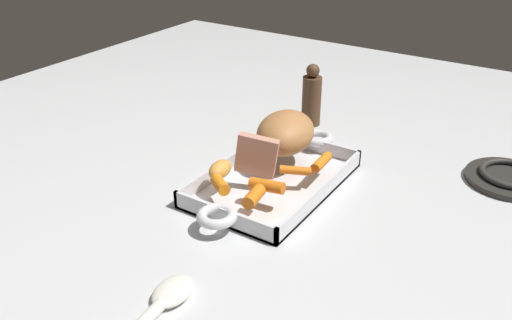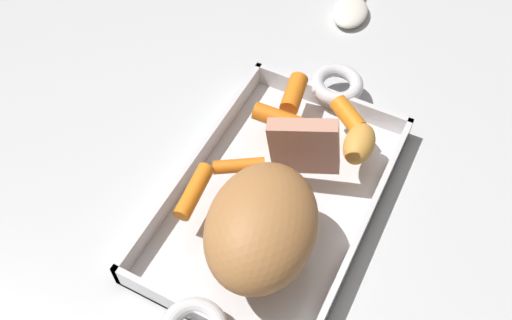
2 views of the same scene
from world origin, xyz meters
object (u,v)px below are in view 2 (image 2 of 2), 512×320
at_px(baby_carrot_northwest, 241,163).
at_px(potato_halved, 359,144).
at_px(roast_slice_thick, 304,147).
at_px(baby_carrot_center_right, 348,115).
at_px(baby_carrot_southwest, 280,119).
at_px(baby_carrot_long, 194,191).
at_px(baby_carrot_center_left, 294,94).
at_px(roasting_dish, 275,198).
at_px(pork_roast, 261,226).

xyz_separation_m(baby_carrot_northwest, potato_halved, (0.07, -0.10, 0.01)).
bearing_deg(roast_slice_thick, baby_carrot_center_right, -13.38).
bearing_deg(baby_carrot_northwest, roast_slice_thick, -62.78).
xyz_separation_m(baby_carrot_southwest, baby_carrot_long, (-0.12, 0.04, -0.00)).
relative_size(roast_slice_thick, baby_carrot_center_left, 1.43).
height_order(roast_slice_thick, baby_carrot_northwest, roast_slice_thick).
xyz_separation_m(roast_slice_thick, baby_carrot_northwest, (-0.03, 0.06, -0.03)).
bearing_deg(potato_halved, baby_carrot_southwest, 92.40).
relative_size(roasting_dish, baby_carrot_center_right, 9.39).
relative_size(baby_carrot_center_left, baby_carrot_long, 0.80).
distance_m(roast_slice_thick, baby_carrot_center_right, 0.09).
distance_m(pork_roast, potato_halved, 0.16).
bearing_deg(roast_slice_thick, baby_carrot_center_left, 30.30).
height_order(pork_roast, potato_halved, pork_roast).
distance_m(baby_carrot_center_right, potato_halved, 0.04).
xyz_separation_m(roasting_dish, baby_carrot_southwest, (0.08, 0.03, 0.04)).
height_order(roasting_dish, baby_carrot_southwest, baby_carrot_southwest).
distance_m(roast_slice_thick, potato_halved, 0.07).
relative_size(pork_roast, roast_slice_thick, 1.95).
height_order(roasting_dish, baby_carrot_long, baby_carrot_long).
xyz_separation_m(baby_carrot_center_right, baby_carrot_northwest, (-0.11, 0.08, -0.00)).
relative_size(roasting_dish, baby_carrot_center_left, 8.25).
xyz_separation_m(baby_carrot_southwest, potato_halved, (0.00, -0.09, 0.00)).
xyz_separation_m(pork_roast, roast_slice_thick, (0.10, 0.00, -0.00)).
height_order(baby_carrot_southwest, potato_halved, potato_halved).
bearing_deg(pork_roast, baby_carrot_long, 77.38).
bearing_deg(baby_carrot_southwest, pork_roast, -160.97).
bearing_deg(baby_carrot_southwest, baby_carrot_long, 163.75).
xyz_separation_m(baby_carrot_northwest, baby_carrot_southwest, (0.07, -0.01, 0.00)).
relative_size(pork_roast, potato_halved, 2.54).
relative_size(roasting_dish, baby_carrot_long, 6.56).
relative_size(baby_carrot_center_left, baby_carrot_northwest, 0.90).
xyz_separation_m(pork_roast, potato_halved, (0.15, -0.04, -0.02)).
xyz_separation_m(roast_slice_thick, baby_carrot_southwest, (0.04, 0.05, -0.02)).
height_order(pork_roast, baby_carrot_center_right, pork_roast).
xyz_separation_m(roasting_dish, baby_carrot_northwest, (0.00, 0.04, 0.03)).
distance_m(baby_carrot_southwest, baby_carrot_long, 0.13).
xyz_separation_m(baby_carrot_center_left, baby_carrot_northwest, (-0.11, 0.01, -0.00)).
bearing_deg(roasting_dish, baby_carrot_northwest, 84.28).
distance_m(pork_roast, roast_slice_thick, 0.10).
relative_size(roast_slice_thick, baby_carrot_northwest, 1.29).
bearing_deg(potato_halved, baby_carrot_long, 135.04).
bearing_deg(baby_carrot_center_right, pork_roast, 174.97).
relative_size(pork_roast, baby_carrot_northwest, 2.51).
distance_m(roast_slice_thick, baby_carrot_center_left, 0.10).
bearing_deg(baby_carrot_center_left, baby_carrot_center_right, -91.37).
xyz_separation_m(baby_carrot_center_left, baby_carrot_southwest, (-0.04, -0.00, -0.00)).
distance_m(baby_carrot_center_left, baby_carrot_long, 0.17).
xyz_separation_m(baby_carrot_center_left, potato_halved, (-0.04, -0.09, 0.00)).
bearing_deg(baby_carrot_center_right, baby_carrot_long, 148.12).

